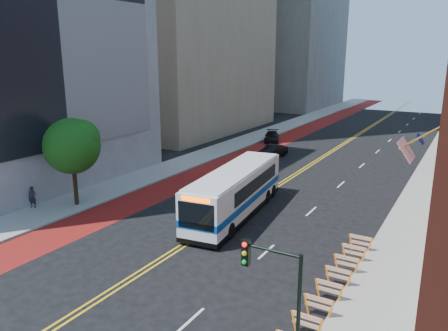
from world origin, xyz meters
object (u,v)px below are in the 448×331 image
Objects in this scene: transit_bus at (236,191)px; car_b at (272,151)px; traffic_signal at (275,288)px; street_tree at (73,144)px; car_c at (272,137)px; pedestrian at (32,197)px; car_a at (252,160)px.

car_b is at bearing 99.19° from transit_bus.
traffic_signal is at bearing -63.71° from transit_bus.
street_tree reaches higher than car_c.
pedestrian is at bearing -98.76° from car_b.
pedestrian is at bearing -160.66° from transit_bus.
car_b is at bearing 114.05° from traffic_signal.
car_b is 9.46m from car_c.
transit_bus is 3.18× the size of car_a.
pedestrian is (-2.36, -2.19, -3.94)m from street_tree.
street_tree reaches higher than car_a.
car_c is (-9.05, 26.60, -1.13)m from transit_bus.
car_b is (-5.14, 17.98, -1.09)m from transit_bus.
street_tree is 19.40m from car_a.
car_c is at bearing 58.81° from pedestrian.
car_c is at bearing 123.71° from car_a.
pedestrian reaches higher than car_b.
pedestrian is at bearing 162.26° from traffic_signal.
street_tree is at bearing 155.18° from traffic_signal.
street_tree is 1.66× the size of car_a.
traffic_signal is 3.10× the size of pedestrian.
transit_bus is at bearing -63.48° from car_b.
car_c is at bearing 85.57° from street_tree.
traffic_signal is 1.09× the size of car_c.
transit_bus reaches higher than car_c.
traffic_signal is 44.73m from car_c.
transit_bus reaches higher than car_b.
transit_bus is 2.76× the size of car_c.
traffic_signal reaches higher than car_c.
street_tree is at bearing -90.47° from car_a.
street_tree is at bearing -116.34° from car_c.
transit_bus is 14.44m from car_a.
transit_bus is 28.12m from car_c.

